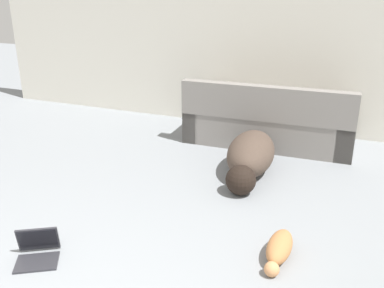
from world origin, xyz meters
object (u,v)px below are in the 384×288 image
(dog, at_px, (250,156))
(couch, at_px, (269,123))
(laptop_open, at_px, (38,249))
(cat, at_px, (279,249))

(dog, bearing_deg, couch, 176.60)
(couch, relative_size, laptop_open, 5.13)
(couch, xyz_separation_m, dog, (0.02, -0.99, -0.06))
(cat, relative_size, laptop_open, 1.54)
(dog, height_order, laptop_open, dog)
(dog, bearing_deg, laptop_open, -32.68)
(dog, xyz_separation_m, cat, (0.59, -1.37, -0.12))
(couch, distance_m, dog, 0.99)
(couch, relative_size, cat, 3.34)
(dog, bearing_deg, cat, 18.47)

